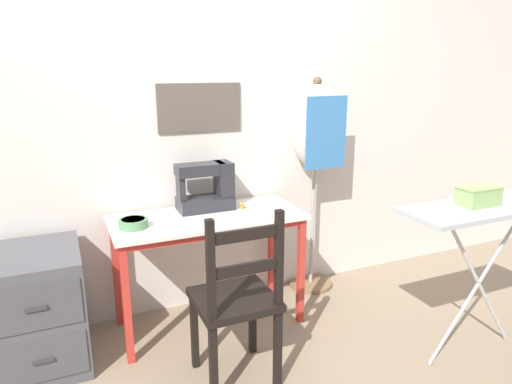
{
  "coord_description": "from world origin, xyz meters",
  "views": [
    {
      "loc": [
        -0.78,
        -2.25,
        1.58
      ],
      "look_at": [
        0.31,
        0.23,
        0.84
      ],
      "focal_mm": 32.0,
      "sensor_mm": 36.0,
      "label": 1
    }
  ],
  "objects_px": {
    "dress_form": "(316,137)",
    "ironing_board": "(488,214)",
    "filing_cabinet": "(41,309)",
    "sewing_machine": "(208,188)",
    "thread_spool_near_machine": "(242,206)",
    "fabric_bowl": "(133,223)",
    "wooden_chair": "(236,301)",
    "scissors": "(282,213)",
    "storage_box": "(478,196)"
  },
  "relations": [
    {
      "from": "wooden_chair",
      "to": "filing_cabinet",
      "type": "xyz_separation_m",
      "value": [
        -0.92,
        0.56,
        -0.13
      ]
    },
    {
      "from": "scissors",
      "to": "filing_cabinet",
      "type": "bearing_deg",
      "value": 175.11
    },
    {
      "from": "fabric_bowl",
      "to": "scissors",
      "type": "distance_m",
      "value": 0.88
    },
    {
      "from": "fabric_bowl",
      "to": "storage_box",
      "type": "height_order",
      "value": "storage_box"
    },
    {
      "from": "fabric_bowl",
      "to": "wooden_chair",
      "type": "distance_m",
      "value": 0.74
    },
    {
      "from": "filing_cabinet",
      "to": "storage_box",
      "type": "height_order",
      "value": "storage_box"
    },
    {
      "from": "scissors",
      "to": "ironing_board",
      "type": "height_order",
      "value": "ironing_board"
    },
    {
      "from": "sewing_machine",
      "to": "wooden_chair",
      "type": "relative_size",
      "value": 0.38
    },
    {
      "from": "ironing_board",
      "to": "wooden_chair",
      "type": "bearing_deg",
      "value": 166.65
    },
    {
      "from": "sewing_machine",
      "to": "wooden_chair",
      "type": "height_order",
      "value": "sewing_machine"
    },
    {
      "from": "dress_form",
      "to": "ironing_board",
      "type": "distance_m",
      "value": 1.2
    },
    {
      "from": "fabric_bowl",
      "to": "storage_box",
      "type": "bearing_deg",
      "value": -27.03
    },
    {
      "from": "thread_spool_near_machine",
      "to": "fabric_bowl",
      "type": "bearing_deg",
      "value": -173.75
    },
    {
      "from": "filing_cabinet",
      "to": "ironing_board",
      "type": "bearing_deg",
      "value": -21.42
    },
    {
      "from": "storage_box",
      "to": "ironing_board",
      "type": "bearing_deg",
      "value": -15.65
    },
    {
      "from": "ironing_board",
      "to": "scissors",
      "type": "bearing_deg",
      "value": 138.06
    },
    {
      "from": "thread_spool_near_machine",
      "to": "storage_box",
      "type": "relative_size",
      "value": 0.19
    },
    {
      "from": "ironing_board",
      "to": "storage_box",
      "type": "relative_size",
      "value": 4.51
    },
    {
      "from": "fabric_bowl",
      "to": "wooden_chair",
      "type": "height_order",
      "value": "wooden_chair"
    },
    {
      "from": "scissors",
      "to": "thread_spool_near_machine",
      "type": "xyz_separation_m",
      "value": [
        -0.19,
        0.18,
        0.02
      ]
    },
    {
      "from": "thread_spool_near_machine",
      "to": "ironing_board",
      "type": "xyz_separation_m",
      "value": [
        1.03,
        -0.93,
        0.09
      ]
    },
    {
      "from": "scissors",
      "to": "wooden_chair",
      "type": "bearing_deg",
      "value": -136.92
    },
    {
      "from": "dress_form",
      "to": "scissors",
      "type": "bearing_deg",
      "value": -141.86
    },
    {
      "from": "sewing_machine",
      "to": "dress_form",
      "type": "relative_size",
      "value": 0.23
    },
    {
      "from": "fabric_bowl",
      "to": "wooden_chair",
      "type": "relative_size",
      "value": 0.17
    },
    {
      "from": "sewing_machine",
      "to": "filing_cabinet",
      "type": "relative_size",
      "value": 0.55
    },
    {
      "from": "filing_cabinet",
      "to": "ironing_board",
      "type": "relative_size",
      "value": 0.65
    },
    {
      "from": "ironing_board",
      "to": "fabric_bowl",
      "type": "bearing_deg",
      "value": 153.39
    },
    {
      "from": "scissors",
      "to": "dress_form",
      "type": "xyz_separation_m",
      "value": [
        0.42,
        0.33,
        0.4
      ]
    },
    {
      "from": "fabric_bowl",
      "to": "thread_spool_near_machine",
      "type": "bearing_deg",
      "value": 6.25
    },
    {
      "from": "sewing_machine",
      "to": "ironing_board",
      "type": "xyz_separation_m",
      "value": [
        1.22,
        -1.02,
        -0.03
      ]
    },
    {
      "from": "filing_cabinet",
      "to": "ironing_board",
      "type": "distance_m",
      "value": 2.45
    },
    {
      "from": "sewing_machine",
      "to": "fabric_bowl",
      "type": "bearing_deg",
      "value": -161.83
    },
    {
      "from": "wooden_chair",
      "to": "fabric_bowl",
      "type": "bearing_deg",
      "value": 126.06
    },
    {
      "from": "dress_form",
      "to": "ironing_board",
      "type": "xyz_separation_m",
      "value": [
        0.42,
        -1.09,
        -0.29
      ]
    },
    {
      "from": "storage_box",
      "to": "thread_spool_near_machine",
      "type": "bearing_deg",
      "value": 136.45
    },
    {
      "from": "sewing_machine",
      "to": "fabric_bowl",
      "type": "xyz_separation_m",
      "value": [
        -0.49,
        -0.16,
        -0.11
      ]
    },
    {
      "from": "scissors",
      "to": "filing_cabinet",
      "type": "distance_m",
      "value": 1.45
    },
    {
      "from": "thread_spool_near_machine",
      "to": "storage_box",
      "type": "distance_m",
      "value": 1.34
    },
    {
      "from": "storage_box",
      "to": "filing_cabinet",
      "type": "bearing_deg",
      "value": 158.41
    },
    {
      "from": "wooden_chair",
      "to": "filing_cabinet",
      "type": "height_order",
      "value": "wooden_chair"
    },
    {
      "from": "thread_spool_near_machine",
      "to": "dress_form",
      "type": "distance_m",
      "value": 0.74
    },
    {
      "from": "fabric_bowl",
      "to": "ironing_board",
      "type": "distance_m",
      "value": 1.92
    },
    {
      "from": "wooden_chair",
      "to": "ironing_board",
      "type": "xyz_separation_m",
      "value": [
        1.32,
        -0.31,
        0.38
      ]
    },
    {
      "from": "fabric_bowl",
      "to": "storage_box",
      "type": "xyz_separation_m",
      "value": [
        1.65,
        -0.84,
        0.19
      ]
    },
    {
      "from": "fabric_bowl",
      "to": "thread_spool_near_machine",
      "type": "distance_m",
      "value": 0.69
    },
    {
      "from": "sewing_machine",
      "to": "filing_cabinet",
      "type": "xyz_separation_m",
      "value": [
        -1.01,
        -0.14,
        -0.54
      ]
    },
    {
      "from": "wooden_chair",
      "to": "storage_box",
      "type": "bearing_deg",
      "value": -13.22
    },
    {
      "from": "filing_cabinet",
      "to": "dress_form",
      "type": "relative_size",
      "value": 0.43
    },
    {
      "from": "wooden_chair",
      "to": "dress_form",
      "type": "bearing_deg",
      "value": 40.84
    }
  ]
}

